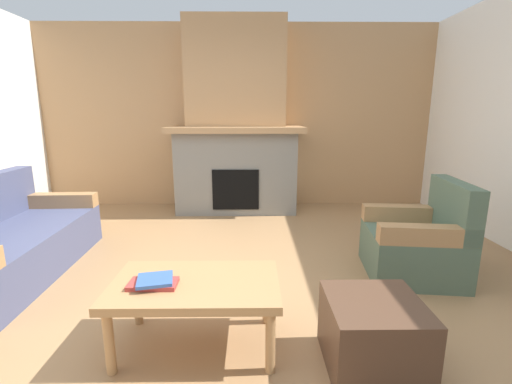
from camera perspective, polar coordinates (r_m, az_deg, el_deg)
The scene contains 8 objects.
ground at distance 2.89m, azimuth -5.28°, elevation -16.67°, with size 9.00×9.00×0.00m, color #9E754C.
wall_back_wood_panel at distance 5.51m, azimuth -3.10°, elevation 11.99°, with size 6.00×0.12×2.70m, color tan.
fireplace at distance 5.14m, azimuth -3.25°, elevation 9.86°, with size 1.90×0.82×2.70m.
couch at distance 3.84m, azimuth -35.47°, elevation -6.83°, with size 0.91×1.83×0.85m.
armchair at distance 3.44m, azimuth 24.82°, elevation -7.52°, with size 0.84×0.84×0.85m.
coffee_table at distance 2.22m, azimuth -9.78°, elevation -15.34°, with size 1.00×0.60×0.43m.
ottoman at distance 2.23m, azimuth 18.45°, elevation -20.96°, with size 0.52×0.52×0.40m, color #4C3323.
book_stack_near_edge at distance 2.19m, azimuth -16.25°, elevation -13.88°, with size 0.28×0.22×0.05m.
Camera 1 is at (0.22, -2.51, 1.41)m, focal length 24.65 mm.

